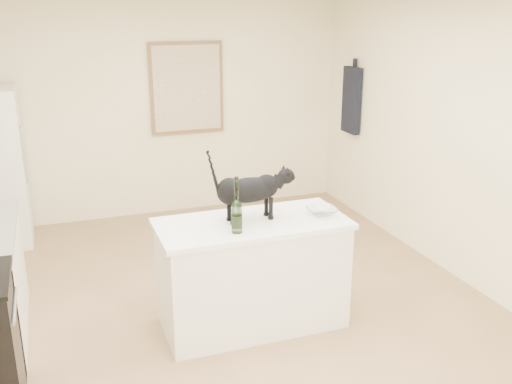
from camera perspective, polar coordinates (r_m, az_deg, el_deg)
The scene contains 13 objects.
floor at distance 5.05m, azimuth -2.23°, elevation -11.85°, with size 5.50×5.50×0.00m, color #A47F57.
wall_back at distance 7.16m, azimuth -9.17°, elevation 8.02°, with size 4.50×4.50×0.00m, color #FFEFC5.
wall_front at distance 2.29m, azimuth 19.73°, elevation -15.20°, with size 4.50×4.50×0.00m, color #FFEFC5.
wall_right at distance 5.62m, azimuth 20.06°, elevation 4.45°, with size 5.50×5.50×0.00m, color #FFEFC5.
island_base at distance 4.71m, azimuth -0.37°, elevation -8.26°, with size 1.44×0.67×0.86m, color white.
island_top at distance 4.53m, azimuth -0.38°, elevation -3.14°, with size 1.50×0.70×0.04m, color white.
artwork_frame at distance 7.15m, azimuth -6.83°, elevation 10.14°, with size 0.90×0.03×1.10m, color brown.
artwork_canvas at distance 7.13m, azimuth -6.80°, elevation 10.12°, with size 0.82×0.00×1.02m, color beige.
hanging_garment at distance 7.23m, azimuth 9.41°, elevation 8.91°, with size 0.08×0.34×0.80m, color black.
black_cat at distance 4.47m, azimuth -0.72°, elevation -0.14°, with size 0.63×0.19×0.44m, color black, non-canonical shape.
wine_bottle at distance 4.24m, azimuth -1.92°, elevation -1.64°, with size 0.08×0.08×0.38m, color #2B5321.
glass_bowl at distance 4.68m, azimuth 6.48°, elevation -1.90°, with size 0.24×0.24×0.06m, color white.
fridge_paper at distance 6.72m, azimuth -22.13°, elevation 5.37°, with size 0.00×0.13×0.17m, color beige.
Camera 1 is at (-1.31, -4.18, 2.51)m, focal length 40.55 mm.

